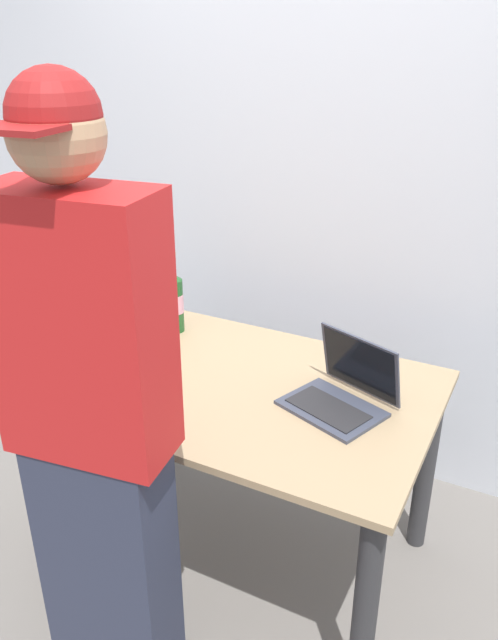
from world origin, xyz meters
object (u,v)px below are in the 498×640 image
Objects in this scene: beer_bottle_brown at (137,302)px; coffee_mug at (157,368)px; beer_bottle_dark at (145,315)px; beer_bottle_amber at (152,295)px; laptop at (343,391)px; person_figure at (94,434)px; beer_bottle_green at (174,301)px.

coffee_mug is at bearing -44.89° from beer_bottle_brown.
beer_bottle_brown is (-0.10, 0.08, 0.00)m from beer_bottle_dark.
beer_bottle_amber is 1.07× the size of beer_bottle_brown.
laptop is 0.21× the size of person_figure.
laptop is 1.20× the size of beer_bottle_brown.
beer_bottle_dark reaches higher than coffee_mug.
laptop is 1.13× the size of beer_bottle_green.
person_figure reaches higher than coffee_mug.
beer_bottle_brown is 0.95m from person_figure.
beer_bottle_dark is at bearing 175.33° from laptop.
beer_bottle_brown reaches higher than coffee_mug.
beer_bottle_green is at bearing 114.84° from coffee_mug.
beer_bottle_green is 0.11m from beer_bottle_amber.
person_figure is (-0.44, -0.68, 0.11)m from laptop.
beer_bottle_green is 1.06× the size of beer_bottle_brown.
beer_bottle_green is at bearing 111.37° from person_figure.
person_figure is (0.46, -0.90, 0.03)m from beer_bottle_amber.
coffee_mug is (-0.62, -0.15, -0.00)m from laptop.
beer_bottle_brown is 0.43m from coffee_mug.
beer_bottle_amber is (-0.11, 0.01, 0.00)m from beer_bottle_green.
coffee_mug is at bearing -47.03° from beer_bottle_dark.
beer_bottle_brown is at bearing 170.77° from laptop.
laptop is 0.93m from beer_bottle_brown.
beer_bottle_green is 2.75× the size of coffee_mug.
beer_bottle_brown is at bearing 140.01° from beer_bottle_dark.
beer_bottle_brown is at bearing -102.47° from beer_bottle_amber.
coffee_mug is at bearing 108.87° from person_figure.
coffee_mug is at bearing -65.16° from beer_bottle_green.
beer_bottle_green is at bearing 27.94° from beer_bottle_brown.
beer_bottle_brown is at bearing 120.09° from person_figure.
beer_bottle_dark is at bearing -63.12° from beer_bottle_amber.
coffee_mug is at bearing -53.12° from beer_bottle_amber.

